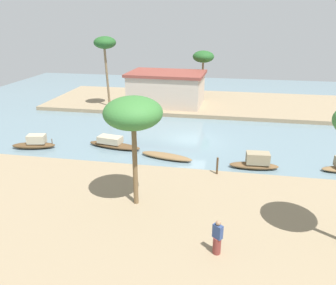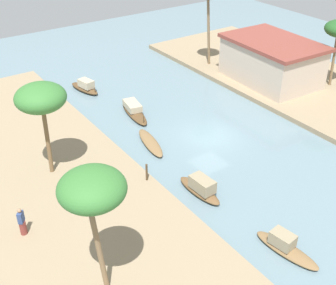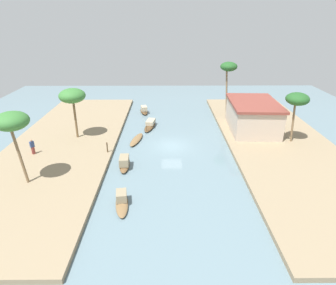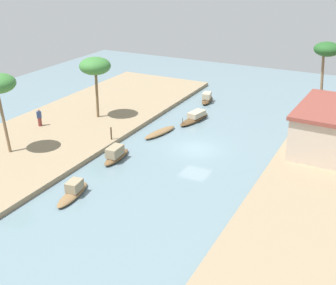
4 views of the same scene
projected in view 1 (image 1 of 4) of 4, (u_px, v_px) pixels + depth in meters
river_water at (192, 140)px, 30.29m from camera, size 65.73×65.73×0.00m
riverbank_left at (165, 221)px, 18.01m from camera, size 39.15×12.78×0.43m
riverbank_right at (204, 103)px, 42.43m from camera, size 39.15×12.78×0.43m
sampan_near_left_bank at (35, 143)px, 28.36m from camera, size 3.77×1.79×1.19m
sampan_foreground at (113, 143)px, 28.52m from camera, size 4.92×1.99×0.97m
sampan_downstream_large at (166, 156)px, 26.36m from camera, size 4.40×1.90×0.40m
sampan_with_red_awning at (256, 162)px, 24.55m from camera, size 3.64×1.21×1.26m
person_on_near_bank at (217, 239)px, 15.02m from camera, size 0.53×0.53×1.73m
mooring_post at (217, 166)px, 22.72m from camera, size 0.14×0.14×1.20m
palm_tree_left_near at (133, 114)px, 17.50m from camera, size 3.17×3.17×6.28m
palm_tree_right_tall at (203, 57)px, 41.77m from camera, size 2.68×2.68×6.11m
palm_tree_right_short at (105, 44)px, 37.35m from camera, size 2.50×2.50×8.05m
riverside_building at (167, 88)px, 40.24m from camera, size 9.24×6.49×3.90m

